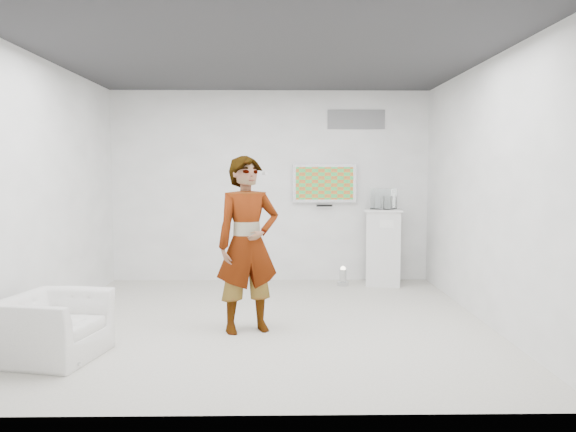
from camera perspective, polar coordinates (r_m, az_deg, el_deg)
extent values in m
cube|color=beige|center=(6.62, -2.11, -10.64)|extent=(5.00, 5.00, 0.01)
cube|color=#2D2D2F|center=(6.50, -2.19, 15.69)|extent=(5.00, 5.00, 0.01)
cube|color=white|center=(8.89, -1.80, 3.03)|extent=(5.00, 0.01, 3.00)
cube|color=white|center=(3.89, -2.96, 1.01)|extent=(5.00, 0.01, 3.00)
cube|color=white|center=(6.91, -23.37, 2.21)|extent=(0.01, 5.00, 3.00)
cube|color=white|center=(6.81, 19.41, 2.29)|extent=(0.01, 5.00, 3.00)
cube|color=silver|center=(8.86, 3.71, 3.34)|extent=(1.00, 0.08, 0.60)
cube|color=slate|center=(8.99, 6.95, 9.72)|extent=(0.90, 0.02, 0.30)
imported|color=silver|center=(6.07, -4.11, -2.90)|extent=(0.81, 0.67, 1.90)
imported|color=silver|center=(5.75, -22.76, -10.34)|extent=(0.96, 1.05, 0.59)
cube|color=silver|center=(8.73, 9.63, -3.11)|extent=(0.65, 0.65, 1.16)
cylinder|color=silver|center=(8.63, 5.61, -6.13)|extent=(0.22, 0.22, 0.28)
cube|color=silver|center=(8.66, 9.70, 1.74)|extent=(0.43, 0.43, 0.31)
cube|color=silver|center=(8.67, 9.69, 1.35)|extent=(0.11, 0.15, 0.20)
cube|color=silver|center=(6.24, -2.36, 4.33)|extent=(0.07, 0.13, 0.03)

